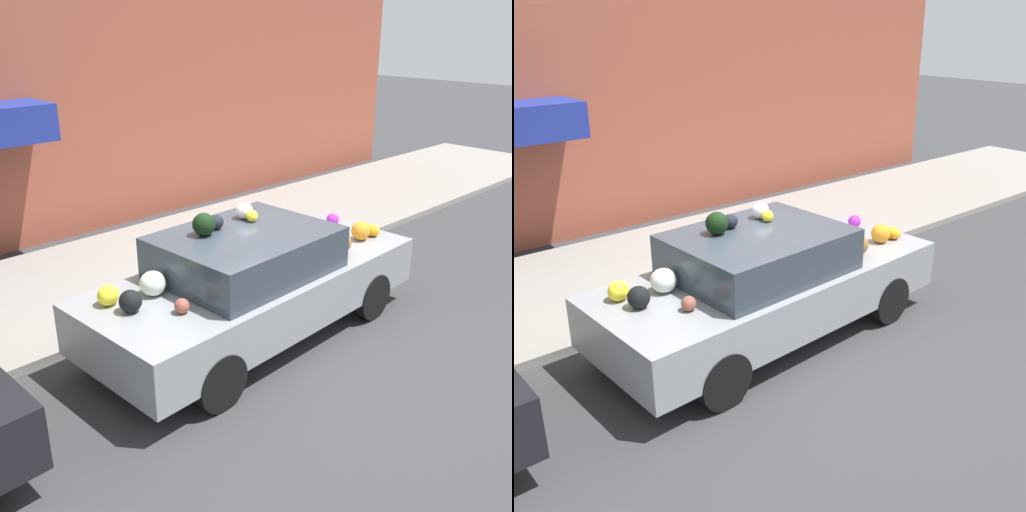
{
  "view_description": "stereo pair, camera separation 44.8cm",
  "coord_description": "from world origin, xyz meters",
  "views": [
    {
      "loc": [
        -4.51,
        -4.71,
        3.66
      ],
      "look_at": [
        0.0,
        -0.01,
        1.04
      ],
      "focal_mm": 42.0,
      "sensor_mm": 36.0,
      "label": 1
    },
    {
      "loc": [
        -4.17,
        -5.01,
        3.66
      ],
      "look_at": [
        0.0,
        -0.01,
        1.04
      ],
      "focal_mm": 42.0,
      "sensor_mm": 36.0,
      "label": 2
    }
  ],
  "objects": [
    {
      "name": "ground_plane",
      "position": [
        0.0,
        0.0,
        0.0
      ],
      "size": [
        60.0,
        60.0,
        0.0
      ],
      "primitive_type": "plane",
      "color": "#38383A"
    },
    {
      "name": "sidewalk_curb",
      "position": [
        0.0,
        2.7,
        0.05
      ],
      "size": [
        24.0,
        3.2,
        0.11
      ],
      "color": "gray",
      "rests_on": "ground"
    },
    {
      "name": "art_car",
      "position": [
        -0.04,
        -0.01,
        0.72
      ],
      "size": [
        4.39,
        1.89,
        1.64
      ],
      "rotation": [
        0.0,
        0.0,
        0.05
      ],
      "color": "gray",
      "rests_on": "ground"
    },
    {
      "name": "fire_hydrant",
      "position": [
        1.02,
        1.58,
        0.45
      ],
      "size": [
        0.2,
        0.2,
        0.7
      ],
      "color": "#B2B2B7",
      "rests_on": "sidewalk_curb"
    },
    {
      "name": "building_facade",
      "position": [
        -0.13,
        4.91,
        2.54
      ],
      "size": [
        18.0,
        1.2,
        5.13
      ],
      "color": "#9E4C38",
      "rests_on": "ground"
    }
  ]
}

